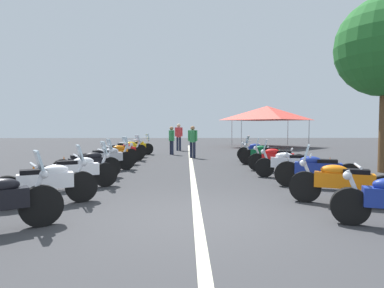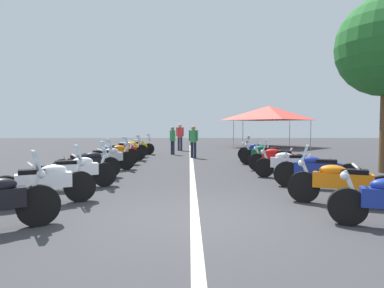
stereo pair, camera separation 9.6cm
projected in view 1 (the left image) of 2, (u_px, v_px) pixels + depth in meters
name	position (u px, v px, depth m)	size (l,w,h in m)	color
ground_plane	(198.00, 219.00, 5.61)	(80.00, 80.00, 0.00)	#38383A
lane_centre_stripe	(192.00, 168.00, 12.40)	(30.09, 0.16, 0.01)	beige
motorcycle_left_row_1	(47.00, 182.00, 6.53)	(1.06, 1.87, 1.22)	black
motorcycle_left_row_2	(77.00, 171.00, 8.24)	(1.13, 1.91, 1.21)	black
motorcycle_left_row_3	(88.00, 164.00, 9.76)	(1.12, 1.86, 1.21)	black
motorcycle_left_row_4	(107.00, 158.00, 11.53)	(1.32, 1.85, 1.23)	black
motorcycle_left_row_5	(115.00, 154.00, 13.14)	(1.24, 1.80, 1.02)	black
motorcycle_left_row_6	(124.00, 151.00, 14.79)	(1.24, 1.80, 1.21)	black
motorcycle_left_row_7	(128.00, 149.00, 16.42)	(1.06, 1.89, 1.02)	black
motorcycle_left_row_8	(137.00, 147.00, 18.17)	(1.16, 1.81, 1.21)	black
motorcycle_right_row_1	(342.00, 182.00, 6.56)	(1.03, 2.01, 1.21)	black
motorcycle_right_row_2	(317.00, 170.00, 8.35)	(0.99, 2.08, 1.02)	black
motorcycle_right_row_3	(289.00, 163.00, 10.03)	(0.88, 2.11, 1.19)	black
motorcycle_right_row_4	(277.00, 158.00, 11.55)	(0.81, 2.07, 1.20)	black
motorcycle_right_row_5	(264.00, 154.00, 13.31)	(1.01, 2.06, 1.21)	black
motorcycle_right_row_6	(259.00, 151.00, 14.92)	(0.79, 1.99, 1.00)	black
traffic_cone_0	(34.00, 176.00, 8.55)	(0.36, 0.36, 0.61)	orange
traffic_cone_1	(64.00, 166.00, 10.79)	(0.36, 0.36, 0.61)	orange
traffic_cone_2	(330.00, 167.00, 10.48)	(0.36, 0.36, 0.61)	orange
bystander_0	(172.00, 138.00, 18.37)	(0.47, 0.32, 1.60)	#1E2338
bystander_1	(193.00, 139.00, 16.41)	(0.32, 0.47, 1.63)	#1E2338
bystander_2	(179.00, 135.00, 21.48)	(0.32, 0.50, 1.78)	#1E2338
event_tent	(267.00, 113.00, 25.27)	(5.35, 5.35, 3.20)	#E54C3F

